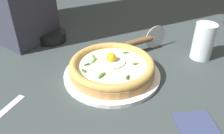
{
  "coord_description": "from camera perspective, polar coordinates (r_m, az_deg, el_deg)",
  "views": [
    {
      "loc": [
        -0.45,
        0.37,
        0.41
      ],
      "look_at": [
        -0.02,
        -0.01,
        0.03
      ],
      "focal_mm": 37.46,
      "sensor_mm": 36.0,
      "label": 1
    }
  ],
  "objects": [
    {
      "name": "drinking_glass",
      "position": [
        0.83,
        21.26,
        5.32
      ],
      "size": [
        0.07,
        0.07,
        0.12
      ],
      "color": "silver",
      "rests_on": "ground"
    },
    {
      "name": "side_bowl",
      "position": [
        0.93,
        -14.54,
        7.25
      ],
      "size": [
        0.11,
        0.11,
        0.04
      ],
      "primitive_type": "cylinder",
      "color": "black",
      "rests_on": "ground"
    },
    {
      "name": "pizza",
      "position": [
        0.69,
        -0.0,
        0.08
      ],
      "size": [
        0.25,
        0.25,
        0.06
      ],
      "color": "tan",
      "rests_on": "pizza_plate"
    },
    {
      "name": "pizza_plate",
      "position": [
        0.7,
        0.0,
        -1.77
      ],
      "size": [
        0.29,
        0.29,
        0.01
      ],
      "primitive_type": "cylinder",
      "color": "white",
      "rests_on": "ground"
    },
    {
      "name": "pizza_cutter",
      "position": [
        0.82,
        7.75,
        6.52
      ],
      "size": [
        0.05,
        0.17,
        0.08
      ],
      "color": "silver",
      "rests_on": "ground"
    },
    {
      "name": "ground_plane",
      "position": [
        0.72,
        -1.95,
        -2.75
      ],
      "size": [
        2.4,
        2.4,
        0.03
      ],
      "primitive_type": "cube",
      "color": "#353F3F",
      "rests_on": "ground"
    },
    {
      "name": "folded_napkin",
      "position": [
        0.57,
        21.04,
        -14.98
      ],
      "size": [
        0.17,
        0.15,
        0.01
      ],
      "primitive_type": "cube",
      "rotation": [
        0.0,
        0.0,
        5.66
      ],
      "color": "navy",
      "rests_on": "ground"
    }
  ]
}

